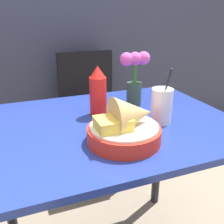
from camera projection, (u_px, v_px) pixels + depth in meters
dining_table at (108, 150)px, 1.01m from camera, size 0.99×0.73×0.77m
chair_far_window at (90, 106)px, 1.80m from camera, size 0.40×0.40×0.91m
food_basket at (127, 126)px, 0.80m from camera, size 0.24×0.24×0.16m
ketchup_bottle at (98, 92)px, 1.00m from camera, size 0.07×0.07×0.20m
drink_cup at (161, 107)px, 0.94m from camera, size 0.08×0.08×0.21m
flower_vase at (135, 75)px, 1.09m from camera, size 0.14×0.07×0.24m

